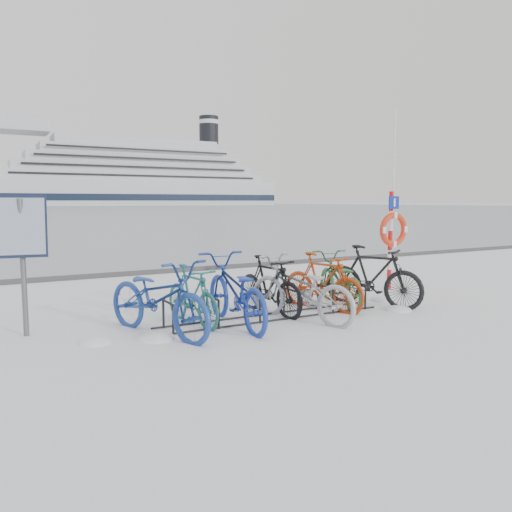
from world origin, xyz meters
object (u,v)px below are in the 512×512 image
object	(u,v)px
lifebuoy_station	(393,230)
cruise_ferry	(136,180)
bike_rack	(273,307)
info_board	(22,235)

from	to	relation	value
lifebuoy_station	cruise_ferry	world-z (taller)	cruise_ferry
bike_rack	lifebuoy_station	bearing A→B (deg)	16.59
bike_rack	info_board	world-z (taller)	info_board
cruise_ferry	bike_rack	bearing A→B (deg)	-104.81
lifebuoy_station	cruise_ferry	bearing A→B (deg)	76.06
lifebuoy_station	info_board	bearing A→B (deg)	-177.20
info_board	cruise_ferry	world-z (taller)	cruise_ferry
info_board	lifebuoy_station	world-z (taller)	lifebuoy_station
bike_rack	lifebuoy_station	size ratio (longest dim) A/B	1.03
info_board	bike_rack	bearing A→B (deg)	-2.16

